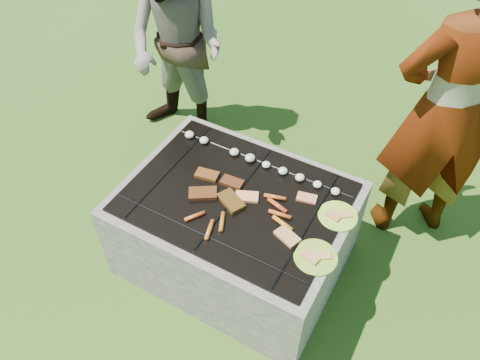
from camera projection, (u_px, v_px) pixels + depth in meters
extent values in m
plane|color=#2A4B12|center=(236.00, 257.00, 3.11)|extent=(60.00, 60.00, 0.00)
cube|color=#9C948A|center=(266.00, 187.00, 3.14)|extent=(1.30, 0.18, 0.60)
cube|color=gray|center=(200.00, 280.00, 2.64)|extent=(1.30, 0.18, 0.60)
cube|color=gray|center=(162.00, 196.00, 3.08)|extent=(0.18, 0.64, 0.60)
cube|color=#A39C91|center=(320.00, 268.00, 2.70)|extent=(0.18, 0.64, 0.60)
cube|color=black|center=(236.00, 236.00, 2.93)|extent=(0.94, 0.64, 0.48)
sphere|color=#FF5914|center=(236.00, 213.00, 2.78)|extent=(0.10, 0.10, 0.10)
cube|color=black|center=(236.00, 197.00, 2.67)|extent=(1.20, 0.90, 0.01)
cylinder|color=black|center=(171.00, 169.00, 2.82)|extent=(0.01, 0.88, 0.01)
cylinder|color=black|center=(236.00, 196.00, 2.67)|extent=(0.01, 0.88, 0.01)
cylinder|color=black|center=(308.00, 227.00, 2.51)|extent=(0.01, 0.88, 0.01)
cylinder|color=black|center=(206.00, 235.00, 2.47)|extent=(1.18, 0.01, 0.01)
cylinder|color=black|center=(262.00, 162.00, 2.86)|extent=(1.18, 0.01, 0.01)
ellipsoid|color=#EFE5CB|center=(189.00, 135.00, 3.00)|extent=(0.06, 0.06, 0.04)
ellipsoid|color=white|center=(204.00, 140.00, 2.97)|extent=(0.06, 0.06, 0.04)
ellipsoid|color=beige|center=(234.00, 152.00, 2.89)|extent=(0.06, 0.06, 0.04)
ellipsoid|color=beige|center=(250.00, 158.00, 2.85)|extent=(0.06, 0.06, 0.04)
ellipsoid|color=white|center=(266.00, 165.00, 2.82)|extent=(0.05, 0.05, 0.04)
ellipsoid|color=#EFE5CB|center=(283.00, 171.00, 2.78)|extent=(0.06, 0.06, 0.04)
ellipsoid|color=beige|center=(300.00, 177.00, 2.74)|extent=(0.06, 0.06, 0.04)
ellipsoid|color=white|center=(317.00, 184.00, 2.70)|extent=(0.05, 0.05, 0.04)
ellipsoid|color=#EDE6C9|center=(335.00, 191.00, 2.67)|extent=(0.05, 0.05, 0.04)
cube|color=#A0511D|center=(207.00, 175.00, 2.77)|extent=(0.15, 0.10, 0.02)
cube|color=maroon|center=(232.00, 182.00, 2.73)|extent=(0.14, 0.08, 0.02)
cube|color=brown|center=(203.00, 193.00, 2.67)|extent=(0.18, 0.16, 0.02)
cube|color=brown|center=(231.00, 201.00, 2.63)|extent=(0.19, 0.16, 0.02)
cylinder|color=orange|center=(275.00, 197.00, 2.65)|extent=(0.13, 0.06, 0.02)
cylinder|color=orange|center=(277.00, 205.00, 2.60)|extent=(0.14, 0.06, 0.02)
cylinder|color=orange|center=(280.00, 214.00, 2.56)|extent=(0.13, 0.04, 0.02)
cylinder|color=orange|center=(283.00, 223.00, 2.51)|extent=(0.13, 0.06, 0.02)
cylinder|color=orange|center=(222.00, 222.00, 2.52)|extent=(0.08, 0.13, 0.02)
cylinder|color=orange|center=(195.00, 216.00, 2.55)|extent=(0.08, 0.11, 0.02)
cylinder|color=orange|center=(209.00, 230.00, 2.48)|extent=(0.06, 0.13, 0.02)
cube|color=tan|center=(247.00, 197.00, 2.65)|extent=(0.15, 0.12, 0.02)
cube|color=tan|center=(287.00, 236.00, 2.46)|extent=(0.15, 0.12, 0.02)
cube|color=tan|center=(307.00, 198.00, 2.65)|extent=(0.12, 0.09, 0.01)
cylinder|color=#F5FD3C|center=(338.00, 216.00, 2.57)|extent=(0.23, 0.23, 0.01)
cube|color=tan|center=(333.00, 216.00, 2.55)|extent=(0.09, 0.07, 0.01)
cube|color=#DCC270|center=(344.00, 214.00, 2.56)|extent=(0.09, 0.08, 0.01)
cylinder|color=gold|center=(315.00, 257.00, 2.38)|extent=(0.25, 0.25, 0.01)
cube|color=tan|center=(310.00, 257.00, 2.37)|extent=(0.10, 0.08, 0.02)
cube|color=#D5C16D|center=(323.00, 255.00, 2.38)|extent=(0.09, 0.09, 0.01)
imported|color=gray|center=(446.00, 112.00, 2.63)|extent=(0.84, 0.78, 1.93)
imported|color=gray|center=(177.00, 47.00, 3.41)|extent=(0.83, 0.66, 1.62)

